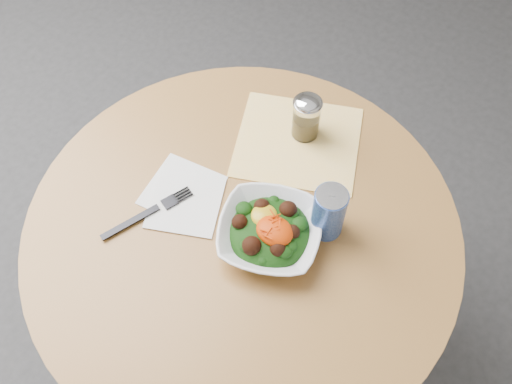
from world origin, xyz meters
TOP-DOWN VIEW (x-y plane):
  - ground at (0.00, 0.00)m, footprint 6.00×6.00m
  - table at (0.00, 0.00)m, footprint 0.90×0.90m
  - cloth_napkin at (-0.02, 0.25)m, footprint 0.35×0.34m
  - paper_napkins at (-0.14, -0.02)m, footprint 0.21×0.20m
  - salad_bowl at (0.06, 0.01)m, footprint 0.27×0.27m
  - fork at (-0.17, -0.09)m, footprint 0.09×0.20m
  - spice_shaker at (-0.03, 0.28)m, footprint 0.06×0.06m
  - beverage_can at (0.14, 0.10)m, footprint 0.07×0.07m

SIDE VIEW (x-z plane):
  - ground at x=0.00m, z-range 0.00..0.00m
  - table at x=0.00m, z-range 0.18..0.93m
  - cloth_napkin at x=-0.02m, z-range 0.75..0.75m
  - paper_napkins at x=-0.14m, z-range 0.75..0.75m
  - fork at x=-0.17m, z-range 0.75..0.76m
  - salad_bowl at x=0.06m, z-range 0.74..0.82m
  - spice_shaker at x=-0.03m, z-range 0.75..0.87m
  - beverage_can at x=0.14m, z-range 0.75..0.88m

